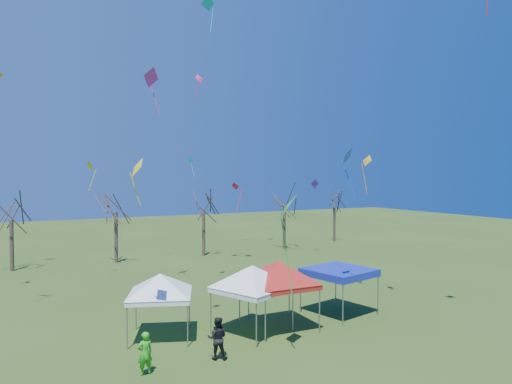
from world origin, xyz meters
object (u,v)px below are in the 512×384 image
at_px(tent_blue, 339,272).
at_px(person_green, 145,353).
at_px(tree_3, 204,194).
at_px(tent_white_west, 160,278).
at_px(tent_red, 278,265).
at_px(tree_1, 11,201).
at_px(tree_5, 334,194).
at_px(tree_2, 116,194).
at_px(person_dark, 217,338).
at_px(tree_4, 284,193).
at_px(tent_white_mid, 252,270).

bearing_deg(tent_blue, person_green, -166.73).
relative_size(tree_3, tent_blue, 2.01).
distance_m(tent_white_west, tent_red, 6.00).
xyz_separation_m(tree_1, tent_blue, (16.64, -22.19, -3.39)).
height_order(tree_1, tent_red, tree_1).
xyz_separation_m(tree_3, tree_5, (17.69, 2.02, -0.35)).
bearing_deg(tree_2, tent_blue, -69.40).
distance_m(tent_red, person_dark, 5.42).
bearing_deg(tree_4, tent_white_west, -133.68).
bearing_deg(tent_white_west, person_dark, -68.65).
relative_size(person_green, person_dark, 0.95).
bearing_deg(tree_1, tent_blue, -53.14).
relative_size(tent_red, tent_blue, 1.18).
height_order(tree_1, tree_5, tree_1).
height_order(tent_red, person_green, tent_red).
relative_size(tree_2, tent_white_west, 2.12).
xyz_separation_m(tent_white_mid, person_dark, (-2.87, -2.28, -2.26)).
xyz_separation_m(tent_white_west, tent_blue, (10.14, -1.00, -0.54)).
xyz_separation_m(tent_red, person_green, (-7.51, -2.29, -2.43)).
relative_size(tree_4, tent_white_mid, 1.91).
bearing_deg(tree_1, tree_4, -1.42).
bearing_deg(tree_5, tree_2, -176.30).
bearing_deg(person_green, tent_blue, -176.10).
bearing_deg(tree_3, person_green, -116.22).
distance_m(tree_1, tent_white_mid, 25.20).
relative_size(tree_3, tent_white_mid, 1.91).
bearing_deg(tent_white_mid, person_green, -158.52).
distance_m(tree_5, tent_white_mid, 33.83).
bearing_deg(tree_3, tree_4, -0.26).
height_order(tree_3, tent_red, tree_3).
bearing_deg(tree_1, tent_red, -61.55).
bearing_deg(tent_red, person_dark, -153.26).
bearing_deg(tent_blue, tree_5, 52.91).
bearing_deg(tree_4, person_dark, -126.86).
distance_m(tree_1, tree_2, 8.42).
bearing_deg(tree_1, person_dark, -72.30).
xyz_separation_m(tree_3, tree_4, (9.32, -0.04, -0.02)).
distance_m(tree_2, tree_5, 26.15).
bearing_deg(tree_4, tree_1, 178.58).
xyz_separation_m(tree_5, tent_blue, (-17.85, -23.61, -3.33)).
bearing_deg(tent_red, person_green, -163.06).
relative_size(tree_2, tree_5, 1.10).
xyz_separation_m(tree_5, tent_white_west, (-27.99, -22.61, -2.79)).
distance_m(tent_white_mid, tent_red, 1.49).
bearing_deg(tent_blue, tree_2, 110.60).
bearing_deg(person_green, person_dark, 172.33).
height_order(tree_3, tent_white_mid, tree_3).
bearing_deg(tent_white_west, tree_1, 107.05).
relative_size(tent_white_west, person_green, 2.23).
height_order(tree_4, person_green, tree_4).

